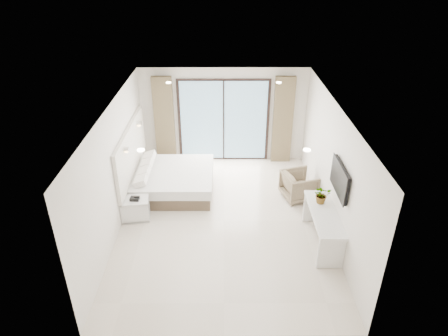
{
  "coord_description": "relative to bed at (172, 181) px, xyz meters",
  "views": [
    {
      "loc": [
        -0.01,
        -7.4,
        5.43
      ],
      "look_at": [
        0.01,
        0.4,
        1.15
      ],
      "focal_mm": 32.0,
      "sensor_mm": 36.0,
      "label": 1
    }
  ],
  "objects": [
    {
      "name": "console_desk",
      "position": [
        3.35,
        -2.07,
        0.27
      ],
      "size": [
        0.53,
        1.69,
        0.77
      ],
      "color": "silver",
      "rests_on": "ground"
    },
    {
      "name": "nightstand",
      "position": [
        -0.68,
        -1.19,
        -0.04
      ],
      "size": [
        0.62,
        0.54,
        0.51
      ],
      "rotation": [
        0.0,
        0.0,
        0.13
      ],
      "color": "silver",
      "rests_on": "ground"
    },
    {
      "name": "plant",
      "position": [
        3.35,
        -1.71,
        0.63
      ],
      "size": [
        0.37,
        0.41,
        0.3
      ],
      "primitive_type": "imported",
      "rotation": [
        0.0,
        0.0,
        0.07
      ],
      "color": "#33662D",
      "rests_on": "console_desk"
    },
    {
      "name": "bed",
      "position": [
        0.0,
        0.0,
        0.0
      ],
      "size": [
        2.01,
        1.91,
        0.7
      ],
      "color": "brown",
      "rests_on": "ground"
    },
    {
      "name": "room_shell",
      "position": [
        1.11,
        -0.43,
        1.29
      ],
      "size": [
        4.62,
        6.22,
        2.72
      ],
      "color": "silver",
      "rests_on": "ground"
    },
    {
      "name": "phone",
      "position": [
        -0.68,
        -1.22,
        0.26
      ],
      "size": [
        0.21,
        0.17,
        0.07
      ],
      "primitive_type": "cube",
      "rotation": [
        0.0,
        0.0,
        -0.05
      ],
      "color": "black",
      "rests_on": "nightstand"
    },
    {
      "name": "armchair",
      "position": [
        3.16,
        -0.33,
        0.09
      ],
      "size": [
        0.88,
        0.91,
        0.76
      ],
      "primitive_type": "imported",
      "rotation": [
        0.0,
        0.0,
        1.86
      ],
      "color": "#89795A",
      "rests_on": "ground"
    },
    {
      "name": "ground",
      "position": [
        1.31,
        -1.3,
        -0.3
      ],
      "size": [
        6.2,
        6.2,
        0.0
      ],
      "primitive_type": "plane",
      "color": "beige",
      "rests_on": "ground"
    }
  ]
}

